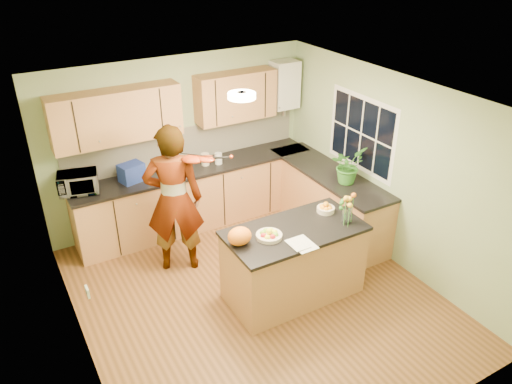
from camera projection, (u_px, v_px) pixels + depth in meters
floor at (256, 296)px, 6.15m from camera, size 4.50×4.50×0.00m
ceiling at (256, 100)px, 4.98m from camera, size 4.00×4.50×0.02m
wall_back at (180, 142)px, 7.29m from camera, size 4.00×0.02×2.50m
wall_front at (401, 334)px, 3.84m from camera, size 4.00×0.02×2.50m
wall_left at (72, 261)px, 4.69m from camera, size 0.02×4.50×2.50m
wall_right at (390, 170)px, 6.44m from camera, size 0.02×4.50×2.50m
back_counter at (197, 195)px, 7.47m from camera, size 3.64×0.62×0.94m
right_counter at (327, 200)px, 7.33m from camera, size 0.62×2.24×0.94m
splashback at (187, 144)px, 7.34m from camera, size 3.60×0.02×0.52m
upper_cabinets at (169, 107)px, 6.80m from camera, size 3.20×0.34×0.70m
boiler at (285, 85)px, 7.61m from camera, size 0.40×0.30×0.86m
window_right at (361, 133)px, 6.76m from camera, size 0.01×1.30×1.05m
light_switch at (87, 292)px, 4.21m from camera, size 0.02×0.09×0.09m
ceiling_lamp at (242, 96)px, 5.22m from camera, size 0.30×0.30×0.07m
peninsula_island at (294, 262)px, 5.98m from camera, size 1.63×0.84×0.94m
fruit_dish at (269, 234)px, 5.59m from camera, size 0.30×0.30×0.10m
orange_bowl at (326, 208)px, 6.09m from camera, size 0.22×0.22×0.13m
flower_vase at (348, 201)px, 5.74m from camera, size 0.24×0.24×0.45m
orange_bag at (240, 236)px, 5.44m from camera, size 0.31×0.27×0.20m
papers at (303, 244)px, 5.48m from camera, size 0.23×0.32×0.01m
violinist at (174, 200)px, 6.25m from camera, size 0.86×0.73×2.00m
violin at (193, 159)px, 5.88m from camera, size 0.67×0.58×0.17m
microwave at (78, 183)px, 6.49m from camera, size 0.56×0.44×0.28m
blue_box at (132, 173)px, 6.79m from camera, size 0.37×0.31×0.25m
kettle at (177, 162)px, 7.06m from camera, size 0.18×0.18×0.34m
jar_cream at (205, 159)px, 7.27m from camera, size 0.15×0.15×0.18m
jar_white at (218, 158)px, 7.31m from camera, size 0.14×0.14×0.17m
potted_plant at (348, 165)px, 6.71m from camera, size 0.56×0.52×0.50m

